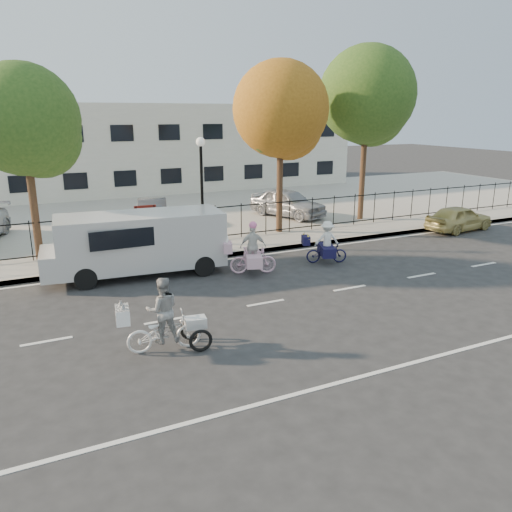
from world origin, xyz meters
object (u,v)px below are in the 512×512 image
lamppost (201,172)px  zebra_trike (164,323)px  pedestrian (91,240)px  gold_sedan (459,218)px  lot_car_c (153,213)px  unicorn_bike (252,254)px  lot_car_d (288,203)px  bull_bike (326,246)px  white_van (138,242)px

lamppost → zebra_trike: size_ratio=2.06×
zebra_trike → pedestrian: 8.01m
gold_sedan → lot_car_c: lot_car_c is taller
unicorn_bike → lot_car_d: (5.62, 7.61, 0.19)m
gold_sedan → lot_car_d: size_ratio=0.84×
zebra_trike → bull_bike: size_ratio=1.20×
zebra_trike → lot_car_d: 15.60m
zebra_trike → gold_sedan: bearing=-60.8°
lot_car_c → lot_car_d: size_ratio=0.90×
lamppost → unicorn_bike: (0.33, -4.07, -2.43)m
bull_bike → zebra_trike: bearing=141.8°
bull_bike → unicorn_bike: bearing=111.0°
lot_car_c → pedestrian: bearing=-112.5°
white_van → gold_sedan: (15.19, 0.22, -0.57)m
lamppost → lot_car_d: 7.28m
unicorn_bike → gold_sedan: (11.64, 1.77, -0.08)m
lamppost → bull_bike: size_ratio=2.47×
bull_bike → pedestrian: 8.66m
bull_bike → pedestrian: pedestrian is taller
bull_bike → lot_car_d: (2.58, 7.60, 0.24)m
pedestrian → lot_car_c: pedestrian is taller
white_van → lot_car_d: white_van is taller
bull_bike → lot_car_c: (-4.41, 8.31, 0.15)m
lamppost → gold_sedan: lamppost is taller
gold_sedan → unicorn_bike: bearing=92.0°
gold_sedan → bull_bike: bearing=94.9°
unicorn_bike → lot_car_d: 9.46m
zebra_trike → white_van: bearing=0.6°
zebra_trike → lot_car_c: size_ratio=0.55×
white_van → bull_bike: bearing=-8.2°
gold_sedan → lot_car_d: lot_car_d is taller
pedestrian → lot_car_d: size_ratio=0.36×
pedestrian → lamppost: bearing=172.8°
zebra_trike → unicorn_bike: (4.33, 4.41, -0.01)m
lamppost → gold_sedan: (11.97, -2.30, -2.50)m
lamppost → unicorn_bike: bearing=-85.3°
gold_sedan → pedestrian: 16.59m
lamppost → zebra_trike: bearing=-115.3°
zebra_trike → white_van: (0.78, 5.95, 0.48)m
lamppost → zebra_trike: lamppost is taller
unicorn_bike → pedestrian: unicorn_bike is taller
lamppost → lot_car_c: size_ratio=1.13×
bull_bike → lamppost: bearing=60.5°
white_van → pedestrian: bearing=127.5°
unicorn_bike → white_van: size_ratio=0.31×
zebra_trike → lamppost: bearing=-17.2°
lamppost → lot_car_d: lamppost is taller
unicorn_bike → white_van: 3.90m
unicorn_bike → lot_car_c: (-1.37, 8.32, 0.10)m
zebra_trike → white_van: size_ratio=0.34×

